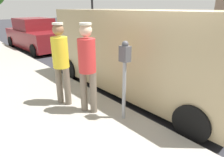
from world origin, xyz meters
TOP-DOWN VIEW (x-y plane):
  - ground_plane at (0.00, 0.00)m, footprint 80.00×80.00m
  - parking_meter_near at (1.35, -0.12)m, footprint 0.14×0.18m
  - pedestrian_in_red at (1.71, -0.79)m, footprint 0.34×0.34m
  - pedestrian_in_yellow at (1.93, -1.46)m, footprint 0.34×0.34m
  - parked_van at (-0.15, -1.06)m, footprint 2.19×5.23m
  - parked_sedan_behind at (-0.17, -8.61)m, footprint 2.09×4.47m

SIDE VIEW (x-z plane):
  - ground_plane at x=0.00m, z-range 0.00..0.00m
  - parked_sedan_behind at x=-0.17m, z-range -0.08..1.57m
  - parked_van at x=-0.15m, z-range 0.08..2.23m
  - pedestrian_in_yellow at x=1.93m, z-range 0.29..2.06m
  - parking_meter_near at x=1.35m, z-range 0.42..1.94m
  - pedestrian_in_red at x=1.71m, z-range 0.29..2.09m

